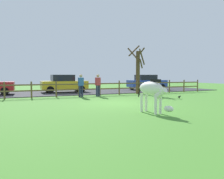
{
  "coord_description": "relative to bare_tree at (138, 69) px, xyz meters",
  "views": [
    {
      "loc": [
        -5.61,
        -11.25,
        1.58
      ],
      "look_at": [
        -0.17,
        0.81,
        0.73
      ],
      "focal_mm": 36.14,
      "sensor_mm": 36.0,
      "label": 1
    }
  ],
  "objects": [
    {
      "name": "visitor_left_of_tree",
      "position": [
        -5.29,
        -0.99,
        -1.16
      ],
      "size": [
        0.38,
        0.26,
        1.64
      ],
      "color": "#232847",
      "rests_on": "ground_plane"
    },
    {
      "name": "crow_on_grass",
      "position": [
        0.4,
        -4.74,
        -1.94
      ],
      "size": [
        0.21,
        0.1,
        0.2
      ],
      "color": "black",
      "rests_on": "ground_plane"
    },
    {
      "name": "visitor_right_of_tree",
      "position": [
        -3.97,
        -0.94,
        -1.16
      ],
      "size": [
        0.4,
        0.29,
        1.64
      ],
      "color": "#232847",
      "rests_on": "ground_plane"
    },
    {
      "name": "parked_car_yellow",
      "position": [
        -5.52,
        3.57,
        -1.22
      ],
      "size": [
        4.02,
        1.93,
        1.56
      ],
      "color": "yellow",
      "rests_on": "parking_asphalt"
    },
    {
      "name": "zebra",
      "position": [
        -4.52,
        -8.77,
        -1.14
      ],
      "size": [
        0.74,
        1.91,
        1.41
      ],
      "color": "white",
      "rests_on": "ground_plane"
    },
    {
      "name": "parked_car_blue",
      "position": [
        3.21,
        3.56,
        -1.22
      ],
      "size": [
        4.1,
        2.1,
        1.56
      ],
      "color": "#2D4CAD",
      "rests_on": "parking_asphalt"
    },
    {
      "name": "bare_tree",
      "position": [
        0.0,
        0.0,
        0.0
      ],
      "size": [
        1.37,
        1.43,
        4.18
      ],
      "color": "#513A23",
      "rests_on": "ground_plane"
    },
    {
      "name": "ground_plane",
      "position": [
        -4.26,
        -5.3,
        -2.06
      ],
      "size": [
        60.0,
        60.0,
        0.0
      ],
      "primitive_type": "plane",
      "color": "#47842D"
    },
    {
      "name": "parking_asphalt",
      "position": [
        -4.26,
        4.0,
        -2.04
      ],
      "size": [
        28.0,
        7.4,
        0.05
      ],
      "primitive_type": "cube",
      "color": "#2D2D33",
      "rests_on": "ground_plane"
    },
    {
      "name": "paddock_fence",
      "position": [
        -4.4,
        -0.3,
        -1.41
      ],
      "size": [
        21.82,
        0.11,
        1.14
      ],
      "color": "brown",
      "rests_on": "ground_plane"
    }
  ]
}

